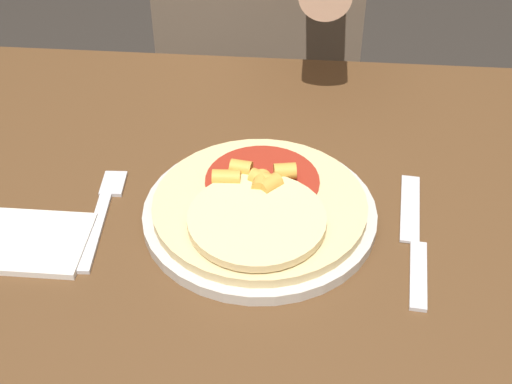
# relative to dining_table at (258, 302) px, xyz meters

# --- Properties ---
(dining_table) EXTENTS (1.08, 0.80, 0.78)m
(dining_table) POSITION_rel_dining_table_xyz_m (0.00, 0.00, 0.00)
(dining_table) COLOR brown
(dining_table) RESTS_ON ground_plane
(plate) EXTENTS (0.27, 0.27, 0.01)m
(plate) POSITION_rel_dining_table_xyz_m (-0.00, 0.02, 0.14)
(plate) COLOR beige
(plate) RESTS_ON dining_table
(pizza) EXTENTS (0.25, 0.25, 0.04)m
(pizza) POSITION_rel_dining_table_xyz_m (-0.00, 0.01, 0.15)
(pizza) COLOR #E0C689
(pizza) RESTS_ON plate
(fork) EXTENTS (0.03, 0.18, 0.00)m
(fork) POSITION_rel_dining_table_xyz_m (-0.19, 0.01, 0.13)
(fork) COLOR silver
(fork) RESTS_ON dining_table
(knife) EXTENTS (0.03, 0.22, 0.00)m
(knife) POSITION_rel_dining_table_xyz_m (0.18, -0.01, 0.13)
(knife) COLOR silver
(knife) RESTS_ON dining_table
(napkin) EXTENTS (0.14, 0.10, 0.01)m
(napkin) POSITION_rel_dining_table_xyz_m (-0.26, -0.05, 0.13)
(napkin) COLOR silver
(napkin) RESTS_ON dining_table
(person_diner) EXTENTS (0.38, 0.52, 1.27)m
(person_diner) POSITION_rel_dining_table_xyz_m (-0.05, 0.66, 0.10)
(person_diner) COLOR #2D2D38
(person_diner) RESTS_ON ground_plane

